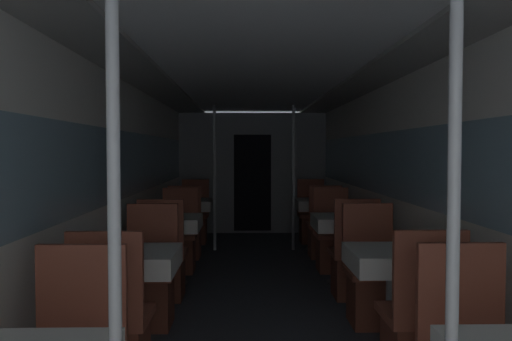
# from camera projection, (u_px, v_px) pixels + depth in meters

# --- Properties ---
(wall_left) EXTENTS (0.05, 10.13, 2.07)m
(wall_left) POSITION_uv_depth(u_px,v_px,m) (119.00, 189.00, 4.56)
(wall_left) COLOR silver
(wall_left) RESTS_ON ground_plane
(wall_right) EXTENTS (0.05, 10.13, 2.07)m
(wall_right) POSITION_uv_depth(u_px,v_px,m) (398.00, 188.00, 4.62)
(wall_right) COLOR silver
(wall_right) RESTS_ON ground_plane
(ceiling_panel) EXTENTS (2.58, 10.13, 0.07)m
(ceiling_panel) POSITION_uv_depth(u_px,v_px,m) (259.00, 75.00, 4.55)
(ceiling_panel) COLOR silver
(ceiling_panel) RESTS_ON wall_left
(bulkhead_far) EXTENTS (2.53, 0.09, 2.07)m
(bulkhead_far) POSITION_uv_depth(u_px,v_px,m) (252.00, 173.00, 8.62)
(bulkhead_far) COLOR gray
(bulkhead_far) RESTS_ON ground_plane
(support_pole_left_0) EXTENTS (0.04, 0.04, 2.07)m
(support_pole_left_0) POSITION_uv_depth(u_px,v_px,m) (115.00, 266.00, 1.65)
(support_pole_left_0) COLOR silver
(support_pole_left_0) RESTS_ON ground_plane
(dining_table_left_1) EXTENTS (0.60, 0.60, 0.72)m
(dining_table_left_1) POSITION_uv_depth(u_px,v_px,m) (134.00, 265.00, 3.47)
(dining_table_left_1) COLOR #4C4C51
(dining_table_left_1) RESTS_ON ground_plane
(chair_left_near_1) EXTENTS (0.42, 0.42, 0.97)m
(chair_left_near_1) POSITION_uv_depth(u_px,v_px,m) (114.00, 341.00, 2.93)
(chair_left_near_1) COLOR brown
(chair_left_near_1) RESTS_ON ground_plane
(chair_left_far_1) EXTENTS (0.42, 0.42, 0.97)m
(chair_left_far_1) POSITION_uv_depth(u_px,v_px,m) (149.00, 289.00, 4.04)
(chair_left_far_1) COLOR brown
(chair_left_far_1) RESTS_ON ground_plane
(dining_table_left_2) EXTENTS (0.60, 0.60, 0.72)m
(dining_table_left_2) POSITION_uv_depth(u_px,v_px,m) (172.00, 226.00, 5.29)
(dining_table_left_2) COLOR #4C4C51
(dining_table_left_2) RESTS_ON ground_plane
(chair_left_near_2) EXTENTS (0.42, 0.42, 0.97)m
(chair_left_near_2) POSITION_uv_depth(u_px,v_px,m) (164.00, 268.00, 4.75)
(chair_left_near_2) COLOR brown
(chair_left_near_2) RESTS_ON ground_plane
(chair_left_far_2) EXTENTS (0.42, 0.42, 0.97)m
(chair_left_far_2) POSITION_uv_depth(u_px,v_px,m) (179.00, 246.00, 5.86)
(chair_left_far_2) COLOR brown
(chair_left_far_2) RESTS_ON ground_plane
(dining_table_left_3) EXTENTS (0.60, 0.60, 0.72)m
(dining_table_left_3) POSITION_uv_depth(u_px,v_px,m) (191.00, 207.00, 7.11)
(dining_table_left_3) COLOR #4C4C51
(dining_table_left_3) RESTS_ON ground_plane
(chair_left_near_3) EXTENTS (0.42, 0.42, 0.97)m
(chair_left_near_3) POSITION_uv_depth(u_px,v_px,m) (186.00, 236.00, 6.57)
(chair_left_near_3) COLOR brown
(chair_left_near_3) RESTS_ON ground_plane
(chair_left_far_3) EXTENTS (0.42, 0.42, 0.97)m
(chair_left_far_3) POSITION_uv_depth(u_px,v_px,m) (195.00, 224.00, 7.67)
(chair_left_far_3) COLOR brown
(chair_left_far_3) RESTS_ON ground_plane
(support_pole_left_3) EXTENTS (0.04, 0.04, 2.07)m
(support_pole_left_3) POSITION_uv_depth(u_px,v_px,m) (215.00, 178.00, 7.10)
(support_pole_left_3) COLOR silver
(support_pole_left_3) RESTS_ON ground_plane
(support_pole_right_0) EXTENTS (0.04, 0.04, 2.07)m
(support_pole_right_0) POSITION_uv_depth(u_px,v_px,m) (453.00, 264.00, 1.67)
(support_pole_right_0) COLOR silver
(support_pole_right_0) RESTS_ON ground_plane
(dining_table_right_1) EXTENTS (0.60, 0.60, 0.72)m
(dining_table_right_1) POSITION_uv_depth(u_px,v_px,m) (392.00, 264.00, 3.51)
(dining_table_right_1) COLOR #4C4C51
(dining_table_right_1) RESTS_ON ground_plane
(chair_right_near_1) EXTENTS (0.42, 0.42, 0.97)m
(chair_right_near_1) POSITION_uv_depth(u_px,v_px,m) (419.00, 339.00, 2.98)
(chair_right_near_1) COLOR brown
(chair_right_near_1) RESTS_ON ground_plane
(chair_right_far_1) EXTENTS (0.42, 0.42, 0.97)m
(chair_right_far_1) POSITION_uv_depth(u_px,v_px,m) (372.00, 288.00, 4.08)
(chair_right_far_1) COLOR brown
(chair_right_far_1) RESTS_ON ground_plane
(dining_table_right_2) EXTENTS (0.60, 0.60, 0.72)m
(dining_table_right_2) POSITION_uv_depth(u_px,v_px,m) (342.00, 226.00, 5.33)
(dining_table_right_2) COLOR #4C4C51
(dining_table_right_2) RESTS_ON ground_plane
(chair_right_near_2) EXTENTS (0.42, 0.42, 0.97)m
(chair_right_near_2) POSITION_uv_depth(u_px,v_px,m) (353.00, 267.00, 4.79)
(chair_right_near_2) COLOR brown
(chair_right_near_2) RESTS_ON ground_plane
(chair_right_far_2) EXTENTS (0.42, 0.42, 0.97)m
(chair_right_far_2) POSITION_uv_depth(u_px,v_px,m) (333.00, 246.00, 5.90)
(chair_right_far_2) COLOR brown
(chair_right_far_2) RESTS_ON ground_plane
(dining_table_right_3) EXTENTS (0.60, 0.60, 0.72)m
(dining_table_right_3) POSITION_uv_depth(u_px,v_px,m) (317.00, 207.00, 7.15)
(dining_table_right_3) COLOR #4C4C51
(dining_table_right_3) RESTS_ON ground_plane
(chair_right_near_3) EXTENTS (0.42, 0.42, 0.97)m
(chair_right_near_3) POSITION_uv_depth(u_px,v_px,m) (323.00, 235.00, 6.61)
(chair_right_near_3) COLOR brown
(chair_right_near_3) RESTS_ON ground_plane
(chair_right_far_3) EXTENTS (0.42, 0.42, 0.97)m
(chair_right_far_3) POSITION_uv_depth(u_px,v_px,m) (312.00, 223.00, 7.72)
(chair_right_far_3) COLOR brown
(chair_right_far_3) RESTS_ON ground_plane
(support_pole_right_3) EXTENTS (0.04, 0.04, 2.07)m
(support_pole_right_3) POSITION_uv_depth(u_px,v_px,m) (293.00, 178.00, 7.13)
(support_pole_right_3) COLOR silver
(support_pole_right_3) RESTS_ON ground_plane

